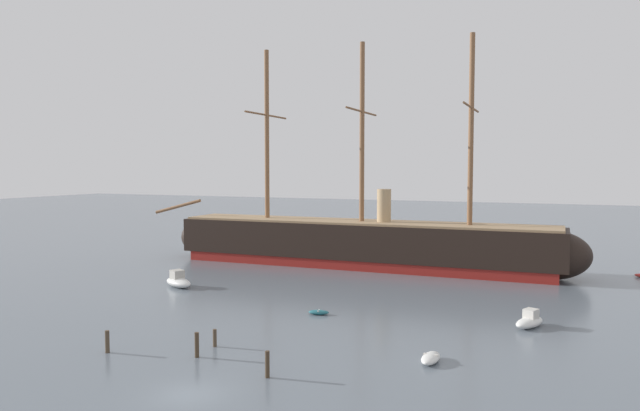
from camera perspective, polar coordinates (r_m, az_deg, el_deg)
ground_plane at (r=36.46m, az=-12.45°, el=-17.37°), size 400.00×400.00×0.00m
tall_ship at (r=78.05m, az=4.02°, el=-3.58°), size 60.62×12.71×29.16m
dinghy_foreground_right at (r=41.53m, az=10.61°, el=-14.24°), size 1.19×2.61×0.61m
dinghy_near_centre at (r=53.29m, az=-0.13°, el=-10.24°), size 1.94×1.22×0.43m
motorboat_mid_left at (r=66.94m, az=-13.49°, el=-7.09°), size 4.71×3.56×1.83m
motorboat_mid_right at (r=52.12m, az=19.53°, el=-10.43°), size 2.72×3.82×1.48m
mooring_piling_nearest at (r=44.79m, az=-10.10°, el=-12.45°), size 0.28×0.28×1.29m
mooring_piling_left_pair at (r=38.14m, az=-5.09°, el=-14.99°), size 0.28×0.28×1.68m
mooring_piling_right_pair at (r=42.62m, az=-11.77°, el=-13.00°), size 0.30×0.30×1.73m
mooring_piling_midwater at (r=45.30m, az=-19.80°, el=-12.23°), size 0.30×0.30×1.58m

